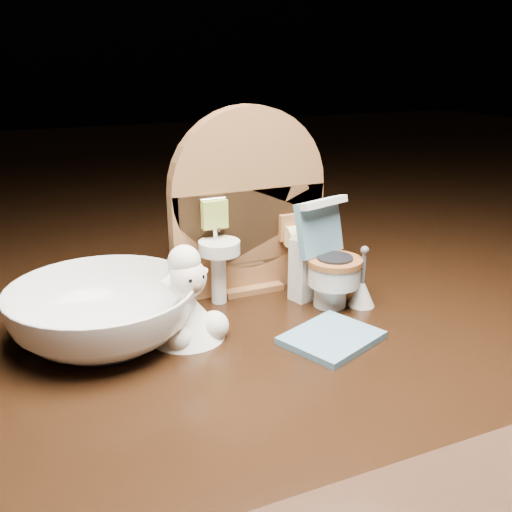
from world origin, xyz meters
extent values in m
cube|color=#3C2010|center=(0.00, 0.00, -0.05)|extent=(2.50, 2.50, 0.10)
cube|color=#8E5D36|center=(0.00, 0.07, 0.04)|extent=(0.13, 0.02, 0.09)
cylinder|color=#8E5D36|center=(0.00, 0.07, 0.09)|extent=(0.13, 0.02, 0.13)
cube|color=#8E5D36|center=(0.00, 0.07, 0.00)|extent=(0.05, 0.04, 0.01)
cylinder|color=white|center=(-0.03, 0.05, 0.02)|extent=(0.01, 0.01, 0.04)
cylinder|color=white|center=(-0.03, 0.04, 0.05)|extent=(0.03, 0.03, 0.01)
cylinder|color=silver|center=(-0.03, 0.05, 0.06)|extent=(0.00, 0.00, 0.01)
cube|color=#9BB042|center=(-0.03, 0.05, 0.07)|extent=(0.02, 0.01, 0.02)
cube|color=#8E5D36|center=(0.04, 0.06, 0.05)|extent=(0.02, 0.01, 0.02)
cylinder|color=#F6E398|center=(0.04, 0.05, 0.05)|extent=(0.02, 0.02, 0.02)
cylinder|color=white|center=(0.04, 0.01, 0.01)|extent=(0.03, 0.03, 0.02)
cylinder|color=white|center=(0.05, 0.00, 0.03)|extent=(0.04, 0.04, 0.02)
cylinder|color=#97562B|center=(0.05, 0.00, 0.04)|extent=(0.04, 0.04, 0.00)
cube|color=white|center=(0.04, 0.03, 0.03)|extent=(0.04, 0.03, 0.05)
cube|color=#5C8BA4|center=(0.04, 0.02, 0.06)|extent=(0.05, 0.03, 0.04)
cube|color=white|center=(0.04, 0.02, 0.08)|extent=(0.05, 0.02, 0.01)
cylinder|color=#B6D639|center=(0.05, 0.03, 0.06)|extent=(0.01, 0.01, 0.01)
cube|color=#5C8BA4|center=(0.02, -0.05, 0.00)|extent=(0.08, 0.07, 0.00)
cone|color=white|center=(0.07, 0.00, 0.01)|extent=(0.02, 0.02, 0.02)
cylinder|color=#59595B|center=(0.07, 0.00, 0.03)|extent=(0.00, 0.00, 0.03)
sphere|color=#59595B|center=(0.07, 0.00, 0.05)|extent=(0.01, 0.01, 0.01)
cone|color=white|center=(-0.07, 0.00, 0.02)|extent=(0.05, 0.05, 0.04)
sphere|color=white|center=(-0.06, -0.01, 0.01)|extent=(0.02, 0.02, 0.02)
sphere|color=white|center=(-0.08, -0.01, 0.01)|extent=(0.02, 0.02, 0.02)
sphere|color=white|center=(-0.07, 0.00, 0.04)|extent=(0.03, 0.03, 0.03)
sphere|color=#987657|center=(-0.07, -0.01, 0.04)|extent=(0.01, 0.01, 0.01)
sphere|color=white|center=(-0.07, 0.00, 0.06)|extent=(0.02, 0.02, 0.02)
cone|color=white|center=(-0.09, 0.00, 0.05)|extent=(0.01, 0.01, 0.01)
cone|color=white|center=(-0.06, 0.01, 0.05)|extent=(0.01, 0.01, 0.01)
sphere|color=black|center=(-0.07, -0.01, 0.05)|extent=(0.00, 0.00, 0.00)
sphere|color=black|center=(-0.06, -0.01, 0.05)|extent=(0.00, 0.00, 0.00)
imported|color=white|center=(-0.13, 0.02, 0.02)|extent=(0.16, 0.16, 0.04)
camera|label=1|loc=(-0.17, -0.35, 0.19)|focal=40.00mm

